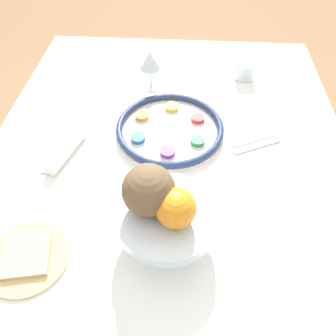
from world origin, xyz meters
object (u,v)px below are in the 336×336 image
at_px(wine_glass, 150,61).
at_px(fruit_stand, 167,219).
at_px(seder_plate, 169,128).
at_px(orange_fruit, 176,208).
at_px(cup_mid, 245,70).
at_px(coconut, 149,190).
at_px(bread_plate, 27,257).
at_px(napkin_roll, 67,151).

bearing_deg(wine_glass, fruit_stand, 9.20).
bearing_deg(seder_plate, orange_fruit, 5.69).
relative_size(wine_glass, cup_mid, 1.90).
bearing_deg(coconut, bread_plate, -71.77).
bearing_deg(napkin_roll, bread_plate, -0.61).
relative_size(coconut, cup_mid, 1.54).
distance_m(coconut, cup_mid, 0.75).
distance_m(seder_plate, cup_mid, 0.42).
height_order(seder_plate, coconut, coconut).
bearing_deg(napkin_roll, wine_glass, 149.23).
distance_m(seder_plate, coconut, 0.39).
bearing_deg(wine_glass, bread_plate, -17.47).
relative_size(orange_fruit, cup_mid, 1.17).
distance_m(bread_plate, napkin_roll, 0.33).
height_order(seder_plate, fruit_stand, fruit_stand).
bearing_deg(wine_glass, napkin_roll, -30.77).
distance_m(fruit_stand, orange_fruit, 0.07).
bearing_deg(wine_glass, coconut, 5.77).
xyz_separation_m(wine_glass, orange_fruit, (0.63, 0.12, 0.04)).
height_order(wine_glass, napkin_roll, wine_glass).
bearing_deg(bread_plate, fruit_stand, 103.36).
distance_m(seder_plate, fruit_stand, 0.38).
distance_m(seder_plate, napkin_roll, 0.32).
height_order(fruit_stand, napkin_roll, fruit_stand).
relative_size(orange_fruit, coconut, 0.76).
distance_m(orange_fruit, bread_plate, 0.37).
bearing_deg(wine_glass, cup_mid, 103.51).
bearing_deg(coconut, fruit_stand, 67.47).
height_order(fruit_stand, bread_plate, fruit_stand).
bearing_deg(seder_plate, wine_glass, -161.50).
bearing_deg(cup_mid, orange_fruit, -17.53).
bearing_deg(fruit_stand, bread_plate, -76.64).
xyz_separation_m(orange_fruit, coconut, (-0.03, -0.06, 0.01)).
height_order(seder_plate, napkin_roll, napkin_roll).
bearing_deg(napkin_roll, orange_fruit, 50.80).
bearing_deg(orange_fruit, cup_mid, 162.47).
xyz_separation_m(wine_glass, coconut, (0.60, 0.06, 0.06)).
height_order(bread_plate, cup_mid, cup_mid).
relative_size(seder_plate, orange_fruit, 3.90).
bearing_deg(bread_plate, napkin_roll, 179.39).
distance_m(wine_glass, orange_fruit, 0.64).
bearing_deg(seder_plate, napkin_roll, -67.84).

